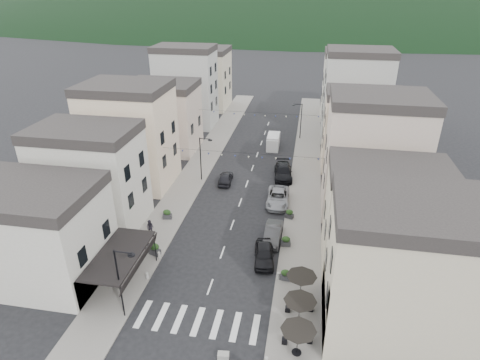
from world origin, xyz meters
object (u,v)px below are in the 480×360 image
at_px(parked_car_a, 264,254).
at_px(parked_car_b, 273,233).
at_px(delivery_van, 273,141).
at_px(parked_car_d, 283,172).
at_px(parked_car_e, 226,178).
at_px(parked_car_c, 278,198).
at_px(pedestrian_a, 146,241).
at_px(pedestrian_b, 150,227).

distance_m(parked_car_a, parked_car_b, 3.59).
xyz_separation_m(parked_car_a, delivery_van, (-2.06, 28.88, 0.33)).
xyz_separation_m(parked_car_d, parked_car_e, (-7.28, -2.91, -0.13)).
height_order(parked_car_b, parked_car_e, parked_car_b).
xyz_separation_m(parked_car_e, delivery_van, (4.88, 13.46, 0.39)).
relative_size(parked_car_c, parked_car_d, 0.99).
relative_size(parked_car_b, parked_car_c, 0.82).
bearing_deg(pedestrian_a, pedestrian_b, 115.87).
distance_m(parked_car_a, parked_car_d, 18.33).
height_order(parked_car_d, parked_car_e, parked_car_d).
relative_size(parked_car_a, parked_car_b, 0.98).
bearing_deg(parked_car_a, delivery_van, 86.64).
bearing_deg(parked_car_b, pedestrian_b, -172.65).
bearing_deg(pedestrian_a, parked_car_e, 85.90).
relative_size(parked_car_d, pedestrian_b, 3.39).
bearing_deg(parked_car_b, pedestrian_a, -160.78).
bearing_deg(parked_car_d, delivery_van, 96.39).
height_order(parked_car_e, pedestrian_b, pedestrian_b).
height_order(pedestrian_a, pedestrian_b, pedestrian_a).
distance_m(delivery_van, pedestrian_a, 30.73).
bearing_deg(parked_car_d, parked_car_b, -95.99).
distance_m(parked_car_a, pedestrian_a, 11.48).
bearing_deg(pedestrian_b, parked_car_b, 10.90).
height_order(parked_car_a, parked_car_d, parked_car_d).
relative_size(parked_car_c, pedestrian_a, 2.86).
distance_m(parked_car_d, pedestrian_a, 22.12).
bearing_deg(pedestrian_b, delivery_van, 73.88).
xyz_separation_m(parked_car_b, parked_car_c, (-0.18, 7.58, 0.02)).
xyz_separation_m(parked_car_c, delivery_van, (-2.34, 17.73, 0.31)).
xyz_separation_m(parked_car_a, parked_car_d, (0.34, 18.33, 0.06)).
relative_size(parked_car_e, pedestrian_a, 2.09).
height_order(parked_car_c, parked_car_e, parked_car_c).
bearing_deg(delivery_van, parked_car_c, -83.61).
xyz_separation_m(parked_car_e, pedestrian_a, (-4.52, -15.80, 0.40)).
height_order(parked_car_d, pedestrian_b, pedestrian_b).
bearing_deg(parked_car_a, parked_car_b, 75.26).
distance_m(parked_car_e, pedestrian_a, 16.44).
height_order(parked_car_e, pedestrian_a, pedestrian_a).
bearing_deg(parked_car_d, pedestrian_b, -133.98).
distance_m(parked_car_a, pedestrian_b, 12.29).
xyz_separation_m(parked_car_a, parked_car_e, (-6.94, 15.42, -0.07)).
relative_size(parked_car_a, pedestrian_b, 2.68).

